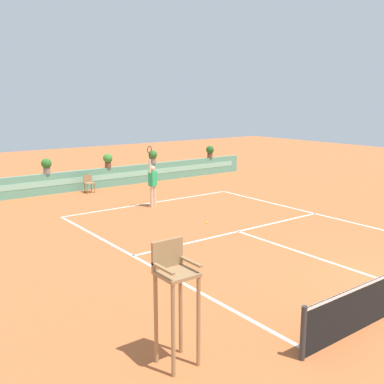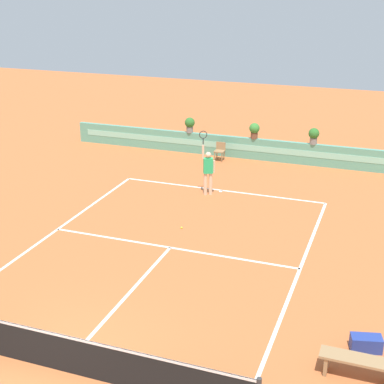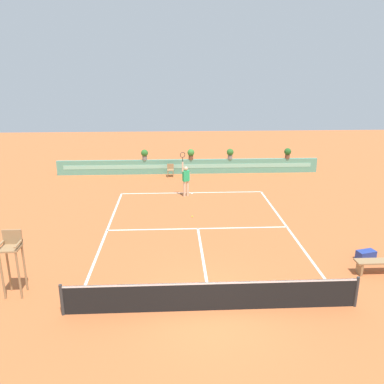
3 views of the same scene
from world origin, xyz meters
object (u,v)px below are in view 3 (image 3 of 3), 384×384
at_px(bench_courtside, 378,264).
at_px(potted_plant_centre, 191,154).
at_px(tennis_ball_near_baseline, 192,216).
at_px(potted_plant_left, 145,154).
at_px(tennis_player, 186,178).
at_px(umpire_chair, 12,256).
at_px(potted_plant_far_right, 288,153).
at_px(gear_bag, 366,255).
at_px(potted_plant_right, 230,153).
at_px(ball_kid_chair, 170,170).

xyz_separation_m(bench_courtside, potted_plant_centre, (-5.94, 14.44, 1.04)).
relative_size(tennis_ball_near_baseline, potted_plant_left, 0.09).
bearing_deg(tennis_player, potted_plant_left, 117.21).
bearing_deg(umpire_chair, potted_plant_left, 78.13).
bearing_deg(tennis_player, tennis_ball_near_baseline, -86.70).
height_order(tennis_ball_near_baseline, potted_plant_left, potted_plant_left).
xyz_separation_m(potted_plant_far_right, potted_plant_left, (-9.91, 0.00, 0.00)).
relative_size(potted_plant_far_right, potted_plant_centre, 1.00).
distance_m(gear_bag, potted_plant_centre, 14.71).
distance_m(bench_courtside, tennis_player, 11.34).
xyz_separation_m(potted_plant_far_right, potted_plant_centre, (-6.73, 0.00, 0.00)).
xyz_separation_m(tennis_ball_near_baseline, potted_plant_far_right, (7.07, 8.51, 1.38)).
bearing_deg(tennis_ball_near_baseline, umpire_chair, -132.30).
xyz_separation_m(bench_courtside, tennis_player, (-6.46, 9.30, 0.67)).
bearing_deg(potted_plant_left, gear_bag, -55.38).
bearing_deg(potted_plant_left, potted_plant_right, 0.00).
distance_m(potted_plant_left, potted_plant_centre, 3.17).
bearing_deg(potted_plant_left, tennis_ball_near_baseline, -71.56).
relative_size(gear_bag, potted_plant_left, 0.97).
bearing_deg(tennis_ball_near_baseline, bench_courtside, -43.38).
bearing_deg(bench_courtside, ball_kid_chair, 118.21).
xyz_separation_m(umpire_chair, potted_plant_far_right, (13.09, 15.13, 0.07)).
height_order(umpire_chair, tennis_player, tennis_player).
height_order(umpire_chair, bench_courtside, umpire_chair).
xyz_separation_m(potted_plant_right, potted_plant_centre, (-2.71, 0.00, 0.00)).
xyz_separation_m(ball_kid_chair, potted_plant_right, (4.13, 0.73, 0.93)).
bearing_deg(potted_plant_centre, gear_bag, -65.63).
bearing_deg(gear_bag, potted_plant_left, 124.62).
xyz_separation_m(tennis_player, potted_plant_far_right, (7.26, 5.14, 0.36)).
bearing_deg(potted_plant_centre, bench_courtside, -67.65).
bearing_deg(potted_plant_far_right, umpire_chair, -130.86).
distance_m(gear_bag, tennis_ball_near_baseline, 8.02).
distance_m(ball_kid_chair, potted_plant_right, 4.29).
xyz_separation_m(bench_courtside, potted_plant_left, (-9.11, 14.44, 1.04)).
xyz_separation_m(ball_kid_chair, potted_plant_left, (-1.76, 0.73, 0.93)).
bearing_deg(potted_plant_centre, umpire_chair, -112.78).
xyz_separation_m(gear_bag, potted_plant_right, (-3.34, 13.36, 1.23)).
distance_m(bench_courtside, potted_plant_far_right, 14.50).
relative_size(bench_courtside, tennis_player, 0.62).
distance_m(tennis_ball_near_baseline, potted_plant_far_right, 11.15).
bearing_deg(umpire_chair, bench_courtside, 3.21).
bearing_deg(tennis_ball_near_baseline, tennis_player, 93.30).
xyz_separation_m(bench_courtside, potted_plant_right, (-3.22, 14.44, 1.04)).
xyz_separation_m(bench_courtside, gear_bag, (0.11, 1.08, -0.20)).
distance_m(tennis_player, potted_plant_centre, 5.18).
height_order(bench_courtside, tennis_player, tennis_player).
relative_size(gear_bag, potted_plant_far_right, 0.97).
bearing_deg(tennis_player, umpire_chair, -120.25).
xyz_separation_m(ball_kid_chair, potted_plant_far_right, (8.15, 0.73, 0.93)).
relative_size(umpire_chair, bench_courtside, 1.34).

